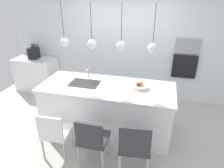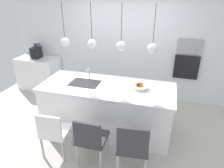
{
  "view_description": "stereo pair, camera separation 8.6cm",
  "coord_description": "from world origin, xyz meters",
  "px_view_note": "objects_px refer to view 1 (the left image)",
  "views": [
    {
      "loc": [
        0.94,
        -3.28,
        2.59
      ],
      "look_at": [
        0.1,
        0.0,
        1.01
      ],
      "focal_mm": 32.57,
      "sensor_mm": 36.0,
      "label": 1
    },
    {
      "loc": [
        1.03,
        -3.26,
        2.59
      ],
      "look_at": [
        0.1,
        0.0,
        1.01
      ],
      "focal_mm": 32.57,
      "sensor_mm": 36.0,
      "label": 2
    }
  ],
  "objects_px": {
    "chair_middle": "(92,138)",
    "chair_far": "(135,145)",
    "microwave": "(188,46)",
    "chair_near": "(55,132)",
    "fruit_bowl": "(140,86)",
    "oven": "(184,66)",
    "coffee_machine": "(34,53)"
  },
  "relations": [
    {
      "from": "oven",
      "to": "fruit_bowl",
      "type": "bearing_deg",
      "value": -119.33
    },
    {
      "from": "oven",
      "to": "chair_middle",
      "type": "xyz_separation_m",
      "value": [
        -1.45,
        -2.52,
        -0.42
      ]
    },
    {
      "from": "microwave",
      "to": "chair_near",
      "type": "bearing_deg",
      "value": -129.73
    },
    {
      "from": "chair_near",
      "to": "fruit_bowl",
      "type": "bearing_deg",
      "value": 38.68
    },
    {
      "from": "coffee_machine",
      "to": "chair_near",
      "type": "height_order",
      "value": "coffee_machine"
    },
    {
      "from": "oven",
      "to": "chair_far",
      "type": "height_order",
      "value": "oven"
    },
    {
      "from": "fruit_bowl",
      "to": "coffee_machine",
      "type": "distance_m",
      "value": 3.25
    },
    {
      "from": "microwave",
      "to": "chair_far",
      "type": "relative_size",
      "value": 0.59
    },
    {
      "from": "chair_middle",
      "to": "coffee_machine",
      "type": "bearing_deg",
      "value": 137.26
    },
    {
      "from": "fruit_bowl",
      "to": "chair_near",
      "type": "bearing_deg",
      "value": -141.32
    },
    {
      "from": "coffee_machine",
      "to": "chair_near",
      "type": "relative_size",
      "value": 0.44
    },
    {
      "from": "chair_middle",
      "to": "chair_far",
      "type": "height_order",
      "value": "chair_far"
    },
    {
      "from": "fruit_bowl",
      "to": "coffee_machine",
      "type": "bearing_deg",
      "value": 157.59
    },
    {
      "from": "chair_near",
      "to": "chair_middle",
      "type": "bearing_deg",
      "value": -0.1
    },
    {
      "from": "fruit_bowl",
      "to": "microwave",
      "type": "distance_m",
      "value": 1.81
    },
    {
      "from": "chair_near",
      "to": "chair_middle",
      "type": "height_order",
      "value": "chair_middle"
    },
    {
      "from": "chair_far",
      "to": "chair_near",
      "type": "bearing_deg",
      "value": 179.74
    },
    {
      "from": "fruit_bowl",
      "to": "microwave",
      "type": "xyz_separation_m",
      "value": [
        0.86,
        1.53,
        0.42
      ]
    },
    {
      "from": "oven",
      "to": "chair_far",
      "type": "relative_size",
      "value": 0.61
    },
    {
      "from": "oven",
      "to": "chair_near",
      "type": "bearing_deg",
      "value": -129.73
    },
    {
      "from": "fruit_bowl",
      "to": "oven",
      "type": "height_order",
      "value": "oven"
    },
    {
      "from": "coffee_machine",
      "to": "microwave",
      "type": "relative_size",
      "value": 0.7
    },
    {
      "from": "microwave",
      "to": "oven",
      "type": "relative_size",
      "value": 0.96
    },
    {
      "from": "chair_middle",
      "to": "chair_far",
      "type": "xyz_separation_m",
      "value": [
        0.66,
        -0.0,
        0.02
      ]
    },
    {
      "from": "fruit_bowl",
      "to": "chair_far",
      "type": "relative_size",
      "value": 0.3
    },
    {
      "from": "microwave",
      "to": "oven",
      "type": "distance_m",
      "value": 0.5
    },
    {
      "from": "coffee_machine",
      "to": "microwave",
      "type": "bearing_deg",
      "value": 4.4
    },
    {
      "from": "microwave",
      "to": "chair_near",
      "type": "relative_size",
      "value": 0.63
    },
    {
      "from": "coffee_machine",
      "to": "fruit_bowl",
      "type": "bearing_deg",
      "value": -22.41
    },
    {
      "from": "microwave",
      "to": "chair_far",
      "type": "bearing_deg",
      "value": -107.39
    },
    {
      "from": "fruit_bowl",
      "to": "chair_near",
      "type": "xyz_separation_m",
      "value": [
        -1.24,
        -0.99,
        -0.51
      ]
    },
    {
      "from": "chair_middle",
      "to": "chair_far",
      "type": "relative_size",
      "value": 0.95
    }
  ]
}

